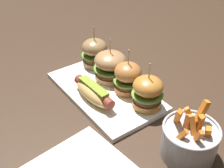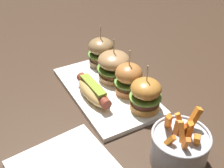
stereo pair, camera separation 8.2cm
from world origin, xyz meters
The scene contains 8 objects.
ground_plane centered at (0.00, 0.00, 0.00)m, with size 3.00×3.00×0.00m, color #382619.
platter_main centered at (0.00, 0.00, 0.01)m, with size 0.36×0.20×0.01m, color white.
hot_dog centered at (0.02, -0.05, 0.04)m, with size 0.16×0.06×0.05m.
slider_far_left centered at (-0.13, 0.05, 0.06)m, with size 0.09×0.09×0.14m.
slider_center_left centered at (-0.04, 0.05, 0.06)m, with size 0.10×0.10×0.14m.
slider_center_right centered at (0.04, 0.05, 0.06)m, with size 0.08×0.08×0.14m.
slider_far_right centered at (0.13, 0.05, 0.06)m, with size 0.09×0.09×0.14m.
fries_bucket centered at (0.31, 0.02, 0.04)m, with size 0.13×0.13×0.13m.
Camera 2 is at (0.62, -0.32, 0.53)m, focal length 46.54 mm.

